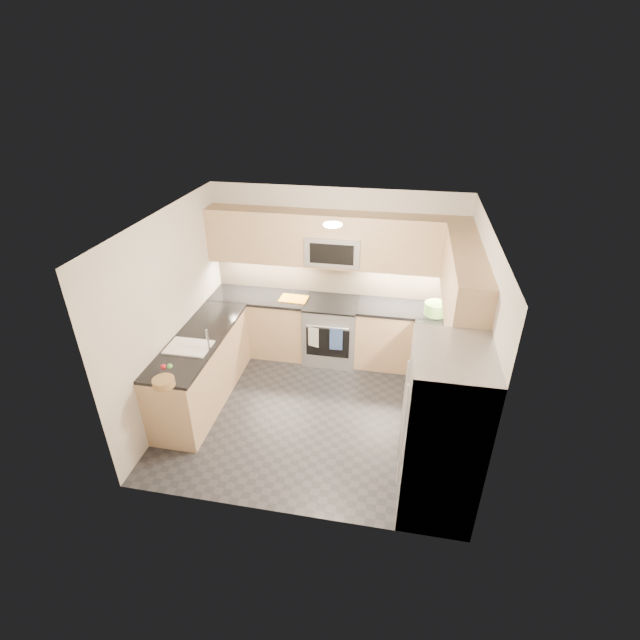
{
  "coord_description": "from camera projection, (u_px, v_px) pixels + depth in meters",
  "views": [
    {
      "loc": [
        0.92,
        -4.6,
        3.95
      ],
      "look_at": [
        0.0,
        0.35,
        1.15
      ],
      "focal_mm": 26.0,
      "sensor_mm": 36.0,
      "label": 1
    }
  ],
  "objects": [
    {
      "name": "countertop_peninsula",
      "position": [
        198.0,
        339.0,
        5.81
      ],
      "size": [
        0.63,
        2.0,
        0.04
      ],
      "primitive_type": "cube",
      "color": "black",
      "rests_on": "base_cab_peninsula"
    },
    {
      "name": "base_cab_peninsula",
      "position": [
        202.0,
        369.0,
        6.04
      ],
      "size": [
        0.6,
        2.0,
        0.9
      ],
      "primitive_type": "cube",
      "color": "tan",
      "rests_on": "floor"
    },
    {
      "name": "fruit_basket",
      "position": [
        164.0,
        382.0,
        4.91
      ],
      "size": [
        0.24,
        0.24,
        0.08
      ],
      "primitive_type": "cylinder",
      "rotation": [
        0.0,
        0.0,
        0.05
      ],
      "color": "#A17C4B",
      "rests_on": "countertop_peninsula"
    },
    {
      "name": "dish_towel_blue",
      "position": [
        336.0,
        339.0,
        6.51
      ],
      "size": [
        0.18,
        0.02,
        0.34
      ],
      "primitive_type": "cube",
      "rotation": [
        0.0,
        0.0,
        0.03
      ],
      "color": "#2E4780",
      "rests_on": "oven_handle"
    },
    {
      "name": "faucet",
      "position": [
        208.0,
        340.0,
        5.48
      ],
      "size": [
        0.03,
        0.03,
        0.28
      ],
      "primitive_type": "cylinder",
      "color": "silver",
      "rests_on": "countertop_peninsula"
    },
    {
      "name": "dish_towel_check",
      "position": [
        313.0,
        337.0,
        6.56
      ],
      "size": [
        0.16,
        0.06,
        0.31
      ],
      "primitive_type": "cube",
      "rotation": [
        0.0,
        0.0,
        -0.3
      ],
      "color": "white",
      "rests_on": "oven_handle"
    },
    {
      "name": "base_cab_right",
      "position": [
        437.0,
        388.0,
        5.69
      ],
      "size": [
        0.6,
        1.7,
        0.9
      ],
      "primitive_type": "cube",
      "color": "tan",
      "rests_on": "floor"
    },
    {
      "name": "countertop_back_right",
      "position": [
        408.0,
        309.0,
        6.51
      ],
      "size": [
        1.42,
        0.63,
        0.04
      ],
      "primitive_type": "cube",
      "color": "black",
      "rests_on": "base_cab_back_right"
    },
    {
      "name": "base_cab_back_right",
      "position": [
        405.0,
        338.0,
        6.74
      ],
      "size": [
        1.42,
        0.6,
        0.9
      ],
      "primitive_type": "cube",
      "color": "tan",
      "rests_on": "floor"
    },
    {
      "name": "wall_back",
      "position": [
        336.0,
        273.0,
        6.78
      ],
      "size": [
        3.6,
        0.02,
        2.5
      ],
      "primitive_type": "cube",
      "color": "beige",
      "rests_on": "floor"
    },
    {
      "name": "wall_right",
      "position": [
        474.0,
        342.0,
        5.12
      ],
      "size": [
        0.02,
        3.2,
        2.5
      ],
      "primitive_type": "cube",
      "color": "beige",
      "rests_on": "floor"
    },
    {
      "name": "cutting_board",
      "position": [
        294.0,
        299.0,
        6.74
      ],
      "size": [
        0.41,
        0.3,
        0.01
      ],
      "primitive_type": "cube",
      "rotation": [
        0.0,
        0.0,
        -0.04
      ],
      "color": "orange",
      "rests_on": "countertop_back_left"
    },
    {
      "name": "gas_range",
      "position": [
        331.0,
        331.0,
        6.89
      ],
      "size": [
        0.76,
        0.65,
        0.91
      ],
      "primitive_type": "cube",
      "color": "#9DA0A5",
      "rests_on": "floor"
    },
    {
      "name": "fruit_pear",
      "position": [
        170.0,
        366.0,
        5.05
      ],
      "size": [
        0.06,
        0.06,
        0.06
      ],
      "primitive_type": "sphere",
      "color": "#52A747",
      "rests_on": "fruit_basket"
    },
    {
      "name": "countertop_back_left",
      "position": [
        260.0,
        296.0,
        6.86
      ],
      "size": [
        1.42,
        0.63,
        0.04
      ],
      "primitive_type": "cube",
      "color": "black",
      "rests_on": "base_cab_back_left"
    },
    {
      "name": "fridge_handle_right",
      "position": [
        403.0,
        412.0,
        4.55
      ],
      "size": [
        0.02,
        0.02,
        1.2
      ],
      "primitive_type": "cylinder",
      "color": "#B2B5BA",
      "rests_on": "refrigerator"
    },
    {
      "name": "refrigerator",
      "position": [
        442.0,
        433.0,
        4.36
      ],
      "size": [
        0.7,
        0.9,
        1.8
      ],
      "primitive_type": "cube",
      "color": "#A1A2A9",
      "rests_on": "floor"
    },
    {
      "name": "range_cooktop",
      "position": [
        332.0,
        304.0,
        6.67
      ],
      "size": [
        0.76,
        0.65,
        0.03
      ],
      "primitive_type": "cube",
      "color": "black",
      "rests_on": "gas_range"
    },
    {
      "name": "wall_front",
      "position": [
        279.0,
        417.0,
        4.04
      ],
      "size": [
        3.6,
        0.02,
        2.5
      ],
      "primitive_type": "cube",
      "color": "beige",
      "rests_on": "floor"
    },
    {
      "name": "base_cab_back_left",
      "position": [
        262.0,
        324.0,
        7.09
      ],
      "size": [
        1.42,
        0.6,
        0.9
      ],
      "primitive_type": "cube",
      "color": "tan",
      "rests_on": "floor"
    },
    {
      "name": "oven_door_glass",
      "position": [
        328.0,
        343.0,
        6.61
      ],
      "size": [
        0.62,
        0.02,
        0.45
      ],
      "primitive_type": "cube",
      "color": "black",
      "rests_on": "gas_range"
    },
    {
      "name": "fruit_apple",
      "position": [
        163.0,
        367.0,
        5.04
      ],
      "size": [
        0.06,
        0.06,
        0.06
      ],
      "primitive_type": "sphere",
      "color": "red",
      "rests_on": "fruit_basket"
    },
    {
      "name": "sink_basin",
      "position": [
        190.0,
        352.0,
        5.62
      ],
      "size": [
        0.52,
        0.38,
        0.16
      ],
      "primitive_type": "cube",
      "color": "white",
      "rests_on": "base_cab_peninsula"
    },
    {
      "name": "oven_handle",
      "position": [
        328.0,
        327.0,
        6.46
      ],
      "size": [
        0.6,
        0.02,
        0.02
      ],
      "primitive_type": "cylinder",
      "rotation": [
        0.0,
        1.57,
        0.0
      ],
      "color": "#B2B5BA",
      "rests_on": "gas_range"
    },
    {
      "name": "wall_left",
      "position": [
        171.0,
        313.0,
        5.7
      ],
      "size": [
        0.02,
        3.2,
        2.5
      ],
      "primitive_type": "cube",
      "color": "beige",
      "rests_on": "floor"
    },
    {
      "name": "backsplash_back",
      "position": [
        336.0,
        277.0,
        6.81
      ],
      "size": [
        3.6,
        0.01,
        0.51
      ],
      "primitive_type": "cube",
      "color": "tan",
      "rests_on": "wall_back"
    },
    {
      "name": "ceiling",
      "position": [
        314.0,
        223.0,
        4.8
      ],
      "size": [
        3.6,
        3.2,
        0.02
      ],
      "primitive_type": "cube",
      "color": "beige",
      "rests_on": "wall_back"
    },
    {
      "name": "upper_cab_right",
      "position": [
        463.0,
        283.0,
        5.11
      ],
      "size": [
        0.35,
        1.95,
        0.75
      ],
      "primitive_type": "cube",
      "color": "tan",
      "rests_on": "wall_right"
    },
    {
      "name": "backsplash_right",
      "position": [
        469.0,
        326.0,
        5.54
      ],
      "size": [
        0.01,
        2.3,
        0.51
      ],
      "primitive_type": "cube",
      "color": "tan",
      "rests_on": "wall_right"
    },
    {
      "name": "floor",
      "position": [
        315.0,
        410.0,
        6.02
      ],
      "size": [
        3.6,
        3.2,
        0.0
      ],
      "primitive_type": "cube",
      "color": "#232429",
      "rests_on": "ground"
    },
    {
      "name": "microwave",
      "position": [
        334.0,
        249.0,
        6.39
      ],
      "size": [
        0.76,
        0.4,
        0.4
      ],
      "primitive_type": "cube",
      "color": "#A5A7AD",
      "rests_on": "upper_cab_back"
    },
    {
      "name": "countertop_right",
      "position": [
        442.0,
        356.0,
        5.46
      ],
      "size": [
        0.63,
        1.7,
        0.04
      ],
      "primitive_type": "cube",
      "color": "black",
      "rests_on": "base_cab_right"
    },
    {
      "name": "utensil_bowl",
      "position": [
        435.0,
        309.0,
        6.3
      ],
      "size": [
        0.34,
        0.34,
        0.17
      ],
      "primitive_type": "cylinder",
      "rotation": [
        0.0,
        0.0,
        -0.15
      ],
      "color": "#6AA747",
      "rests_on": "countertop_back_right"
    },
    {
      "name": "upper_cab_back",
      "position": [
        334.0,
        240.0,
        6.35
      ],
      "size": [
        3.6,
        0.35,
        0.75
      ],
      "primitive_type": "cube",
      "color": "tan",
      "rests_on": "wall_back"
    },
    {
      "name": "fridge_handle_left",
      "position": [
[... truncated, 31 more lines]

